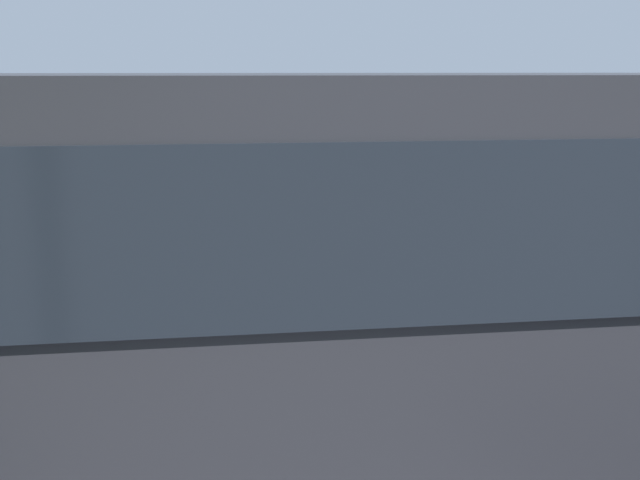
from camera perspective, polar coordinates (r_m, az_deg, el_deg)
ground_plane at (r=11.03m, az=-1.51°, el=-5.49°), size 80.00×80.00×0.00m
tour_bus at (r=6.12m, az=13.99°, el=-4.06°), size 9.37×2.82×3.25m
spectator_left at (r=9.13m, az=15.73°, el=-2.93°), size 0.57×0.39×1.72m
spectator_centre at (r=8.72m, az=9.48°, el=-3.01°), size 0.58×0.35×1.80m
spectator_right at (r=8.72m, az=3.03°, el=-3.41°), size 0.57×0.38×1.68m
spectator_far_right at (r=8.52m, az=-3.24°, el=-3.11°), size 0.57×0.33×1.82m
parked_motorcycle_silver at (r=8.50m, az=15.30°, el=-7.86°), size 2.05×0.58×0.99m
parked_motorcycle_dark at (r=8.06m, az=-3.67°, el=-8.53°), size 2.05×0.62×0.99m
stunt_motorcycle at (r=13.23m, az=-10.75°, el=1.78°), size 1.99×0.58×1.76m
bay_line_a at (r=12.61m, az=17.76°, el=-3.83°), size 0.20×4.29×0.01m
bay_line_b at (r=11.68m, az=6.97°, el=-4.57°), size 0.19×3.95×0.01m
bay_line_c at (r=11.22m, az=-5.19°, el=-5.21°), size 0.21×4.85×0.01m
bay_line_d at (r=11.30m, az=-17.79°, el=-5.63°), size 0.19×3.70×0.01m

